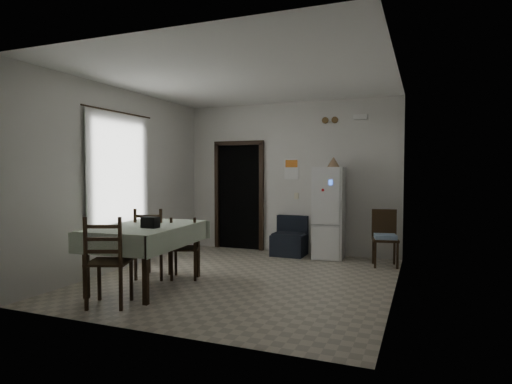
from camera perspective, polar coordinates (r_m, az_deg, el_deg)
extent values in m
plane|color=#AFA48F|center=(6.38, -1.69, -11.50)|extent=(4.50, 4.50, 0.00)
cube|color=black|center=(8.88, -1.64, -0.60)|extent=(0.90, 0.45, 2.10)
cube|color=black|center=(8.86, -5.18, -0.61)|extent=(0.08, 0.10, 2.18)
cube|color=black|center=(8.47, 0.76, -0.76)|extent=(0.08, 0.10, 2.18)
cube|color=black|center=(8.65, -2.29, 6.54)|extent=(1.06, 0.10, 0.08)
cube|color=silver|center=(7.15, -18.42, 2.46)|extent=(0.10, 1.20, 1.60)
cube|color=silver|center=(7.08, -17.74, 2.47)|extent=(0.02, 1.45, 1.85)
cylinder|color=black|center=(7.13, -17.79, 10.12)|extent=(0.02, 1.60, 0.02)
cube|color=white|center=(8.27, 4.76, 3.10)|extent=(0.28, 0.02, 0.40)
cube|color=orange|center=(8.27, 4.75, 3.79)|extent=(0.24, 0.01, 0.14)
cube|color=beige|center=(8.25, 5.41, -0.52)|extent=(0.08, 0.02, 0.12)
cylinder|color=brown|center=(8.16, 9.22, 9.41)|extent=(0.12, 0.03, 0.12)
cylinder|color=brown|center=(8.12, 10.47, 9.43)|extent=(0.12, 0.03, 0.12)
cube|color=white|center=(8.02, 13.78, 9.70)|extent=(0.25, 0.07, 0.09)
cone|color=tan|center=(7.77, 10.30, 3.96)|extent=(0.24, 0.24, 0.18)
cube|color=black|center=(5.72, -13.91, -3.95)|extent=(0.22, 0.14, 0.14)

